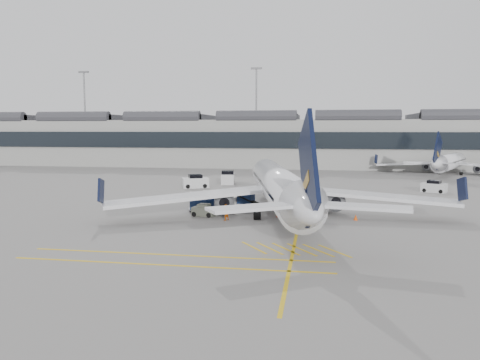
% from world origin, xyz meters
% --- Properties ---
extents(ground, '(220.00, 220.00, 0.00)m').
position_xyz_m(ground, '(0.00, 0.00, 0.00)').
color(ground, gray).
rests_on(ground, ground).
extents(terminal, '(200.00, 20.45, 12.40)m').
position_xyz_m(terminal, '(0.00, 71.93, 6.14)').
color(terminal, '#9E9E99').
rests_on(terminal, ground).
extents(light_masts, '(113.00, 0.60, 25.45)m').
position_xyz_m(light_masts, '(-1.67, 86.00, 14.49)').
color(light_masts, slate).
rests_on(light_masts, ground).
extents(apron_markings, '(0.25, 60.00, 0.01)m').
position_xyz_m(apron_markings, '(10.00, 10.00, 0.01)').
color(apron_markings, gold).
rests_on(apron_markings, ground).
extents(airliner_main, '(34.87, 38.46, 10.33)m').
position_xyz_m(airliner_main, '(7.90, 6.12, 3.04)').
color(airliner_main, white).
rests_on(airliner_main, ground).
extents(airliner_far, '(27.02, 29.81, 8.57)m').
position_xyz_m(airliner_far, '(38.02, 56.88, 2.52)').
color(airliner_far, white).
rests_on(airliner_far, ground).
extents(belt_loader, '(4.29, 1.76, 1.72)m').
position_xyz_m(belt_loader, '(3.31, 9.74, 0.50)').
color(belt_loader, silver).
rests_on(belt_loader, ground).
extents(baggage_cart_a, '(2.27, 2.02, 2.04)m').
position_xyz_m(baggage_cart_a, '(-1.17, 7.71, 1.09)').
color(baggage_cart_a, gray).
rests_on(baggage_cart_a, ground).
extents(baggage_cart_b, '(2.06, 1.83, 1.88)m').
position_xyz_m(baggage_cart_b, '(3.81, 10.06, 1.01)').
color(baggage_cart_b, gray).
rests_on(baggage_cart_b, ground).
extents(baggage_cart_c, '(1.97, 1.70, 1.90)m').
position_xyz_m(baggage_cart_c, '(-0.48, 10.03, 1.02)').
color(baggage_cart_c, gray).
rests_on(baggage_cart_c, ground).
extents(baggage_cart_d, '(1.72, 1.49, 1.61)m').
position_xyz_m(baggage_cart_d, '(1.30, 8.76, 0.86)').
color(baggage_cart_d, gray).
rests_on(baggage_cart_d, ground).
extents(ramp_agent_a, '(0.78, 0.85, 1.95)m').
position_xyz_m(ramp_agent_a, '(7.82, 5.69, 0.98)').
color(ramp_agent_a, red).
rests_on(ramp_agent_a, ground).
extents(ramp_agent_b, '(0.97, 0.96, 1.58)m').
position_xyz_m(ramp_agent_b, '(2.81, 3.09, 0.79)').
color(ramp_agent_b, orange).
rests_on(ramp_agent_b, ground).
extents(pushback_tug, '(2.51, 1.81, 1.28)m').
position_xyz_m(pushback_tug, '(0.21, 4.91, 0.57)').
color(pushback_tug, '#535749').
rests_on(pushback_tug, ground).
extents(safety_cone_nose, '(0.34, 0.34, 0.47)m').
position_xyz_m(safety_cone_nose, '(10.50, 18.95, 0.23)').
color(safety_cone_nose, '#F24C0A').
rests_on(safety_cone_nose, ground).
extents(safety_cone_engine, '(0.40, 0.40, 0.56)m').
position_xyz_m(safety_cone_engine, '(15.48, 5.26, 0.28)').
color(safety_cone_engine, '#F24C0A').
rests_on(safety_cone_engine, ground).
extents(service_van_left, '(4.37, 3.41, 2.01)m').
position_xyz_m(service_van_left, '(-6.72, 27.55, 0.90)').
color(service_van_left, silver).
rests_on(service_van_left, ground).
extents(service_van_mid, '(2.66, 4.39, 2.12)m').
position_xyz_m(service_van_mid, '(-2.82, 33.54, 0.95)').
color(service_van_mid, silver).
rests_on(service_van_mid, ground).
extents(service_van_right, '(3.70, 2.98, 1.70)m').
position_xyz_m(service_van_right, '(28.05, 28.08, 0.76)').
color(service_van_right, silver).
rests_on(service_van_right, ground).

